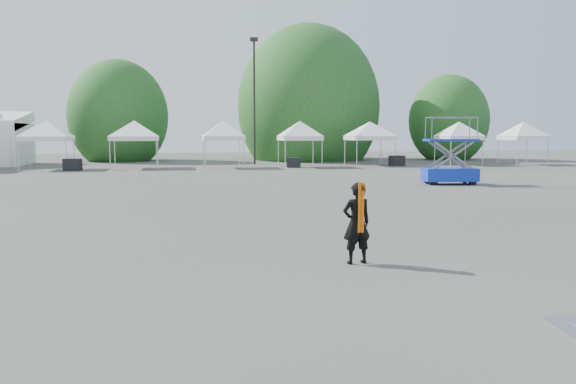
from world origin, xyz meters
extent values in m
plane|color=#474442|center=(0.00, 0.00, 0.00)|extent=(120.00, 120.00, 0.00)
cylinder|color=black|center=(3.00, 32.00, 4.75)|extent=(0.16, 0.16, 9.50)
cube|color=black|center=(3.00, 32.00, 9.65)|extent=(0.60, 0.25, 0.30)
cylinder|color=#382314|center=(-8.00, 40.00, 1.14)|extent=(0.36, 0.36, 2.27)
ellipsoid|color=#1B511C|center=(-8.00, 40.00, 3.94)|extent=(4.16, 4.16, 4.78)
cylinder|color=#382314|center=(9.00, 39.00, 1.40)|extent=(0.36, 0.36, 2.80)
ellipsoid|color=#1B511C|center=(9.00, 39.00, 4.85)|extent=(5.12, 5.12, 5.89)
cylinder|color=#382314|center=(22.00, 37.00, 1.05)|extent=(0.36, 0.36, 2.10)
ellipsoid|color=#1B511C|center=(22.00, 37.00, 3.64)|extent=(3.84, 3.84, 4.42)
cylinder|color=silver|center=(-13.07, 27.06, 1.00)|extent=(0.06, 0.06, 2.00)
cylinder|color=silver|center=(-10.14, 27.06, 1.00)|extent=(0.06, 0.06, 2.00)
cylinder|color=silver|center=(-13.07, 29.99, 1.00)|extent=(0.06, 0.06, 2.00)
cylinder|color=silver|center=(-10.14, 29.99, 1.00)|extent=(0.06, 0.06, 2.00)
cube|color=white|center=(-11.60, 28.52, 2.08)|extent=(3.13, 3.13, 0.30)
pyramid|color=white|center=(-11.60, 28.52, 3.33)|extent=(4.43, 4.43, 1.10)
cylinder|color=silver|center=(-7.42, 27.35, 1.00)|extent=(0.06, 0.06, 2.00)
cylinder|color=silver|center=(-4.37, 27.35, 1.00)|extent=(0.06, 0.06, 2.00)
cylinder|color=silver|center=(-7.42, 30.40, 1.00)|extent=(0.06, 0.06, 2.00)
cylinder|color=silver|center=(-4.37, 30.40, 1.00)|extent=(0.06, 0.06, 2.00)
cube|color=white|center=(-5.90, 28.87, 2.08)|extent=(3.25, 3.25, 0.30)
pyramid|color=white|center=(-5.90, 28.87, 3.33)|extent=(4.60, 4.60, 1.10)
cylinder|color=silver|center=(-1.10, 26.80, 1.00)|extent=(0.06, 0.06, 2.00)
cylinder|color=silver|center=(1.53, 26.80, 1.00)|extent=(0.06, 0.06, 2.00)
cylinder|color=silver|center=(-1.10, 29.43, 1.00)|extent=(0.06, 0.06, 2.00)
cylinder|color=silver|center=(1.53, 29.43, 1.00)|extent=(0.06, 0.06, 2.00)
cube|color=white|center=(0.22, 28.11, 2.08)|extent=(2.84, 2.84, 0.30)
pyramid|color=white|center=(0.22, 28.11, 3.33)|extent=(4.01, 4.01, 1.10)
cylinder|color=silver|center=(4.40, 26.57, 1.00)|extent=(0.06, 0.06, 2.00)
cylinder|color=silver|center=(7.05, 26.57, 1.00)|extent=(0.06, 0.06, 2.00)
cylinder|color=silver|center=(4.40, 29.22, 1.00)|extent=(0.06, 0.06, 2.00)
cylinder|color=silver|center=(7.05, 29.22, 1.00)|extent=(0.06, 0.06, 2.00)
cube|color=white|center=(5.73, 27.89, 2.08)|extent=(2.85, 2.85, 0.30)
pyramid|color=white|center=(5.73, 27.89, 3.33)|extent=(4.03, 4.03, 1.10)
cylinder|color=silver|center=(9.91, 27.44, 1.00)|extent=(0.06, 0.06, 2.00)
cylinder|color=silver|center=(12.89, 27.44, 1.00)|extent=(0.06, 0.06, 2.00)
cylinder|color=silver|center=(9.91, 30.42, 1.00)|extent=(0.06, 0.06, 2.00)
cylinder|color=silver|center=(12.89, 30.42, 1.00)|extent=(0.06, 0.06, 2.00)
cube|color=white|center=(11.40, 28.93, 2.08)|extent=(3.18, 3.18, 0.30)
pyramid|color=white|center=(11.40, 28.93, 3.33)|extent=(4.50, 4.50, 1.10)
cylinder|color=silver|center=(17.06, 26.88, 1.00)|extent=(0.06, 0.06, 2.00)
cylinder|color=silver|center=(19.69, 26.88, 1.00)|extent=(0.06, 0.06, 2.00)
cylinder|color=silver|center=(17.06, 29.51, 1.00)|extent=(0.06, 0.06, 2.00)
cylinder|color=silver|center=(19.69, 29.51, 1.00)|extent=(0.06, 0.06, 2.00)
cube|color=white|center=(18.37, 28.20, 2.08)|extent=(2.83, 2.83, 0.30)
pyramid|color=white|center=(18.37, 28.20, 3.33)|extent=(4.01, 4.01, 1.10)
cylinder|color=silver|center=(22.20, 26.32, 1.00)|extent=(0.06, 0.06, 2.00)
cylinder|color=silver|center=(24.80, 26.32, 1.00)|extent=(0.06, 0.06, 2.00)
cylinder|color=silver|center=(22.20, 28.92, 1.00)|extent=(0.06, 0.06, 2.00)
cylinder|color=silver|center=(24.80, 28.92, 1.00)|extent=(0.06, 0.06, 2.00)
cube|color=white|center=(23.50, 27.62, 2.08)|extent=(2.80, 2.80, 0.30)
pyramid|color=white|center=(23.50, 27.62, 3.33)|extent=(3.96, 3.96, 1.10)
imported|color=black|center=(0.21, -1.91, 0.77)|extent=(0.61, 0.44, 1.54)
cube|color=#FA6405|center=(0.21, -2.06, 1.08)|extent=(0.12, 0.02, 0.93)
cube|color=#0C36A1|center=(9.85, 13.05, 0.47)|extent=(2.65, 1.61, 0.62)
cube|color=#0C36A1|center=(9.85, 13.05, 2.13)|extent=(2.54, 1.54, 0.10)
cylinder|color=black|center=(8.85, 12.68, 0.19)|extent=(0.39, 0.21, 0.37)
cylinder|color=black|center=(10.69, 12.40, 0.19)|extent=(0.39, 0.21, 0.37)
cylinder|color=black|center=(9.00, 13.70, 0.19)|extent=(0.39, 0.21, 0.37)
cylinder|color=black|center=(10.85, 13.42, 0.19)|extent=(0.39, 0.21, 0.37)
cube|color=black|center=(-9.76, 26.96, 0.39)|extent=(1.17, 1.01, 0.78)
cube|color=black|center=(5.18, 27.38, 0.35)|extent=(1.09, 0.98, 0.70)
cube|color=black|center=(13.18, 27.81, 0.39)|extent=(1.16, 1.00, 0.78)
camera|label=1|loc=(-3.09, -11.86, 2.45)|focal=35.00mm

